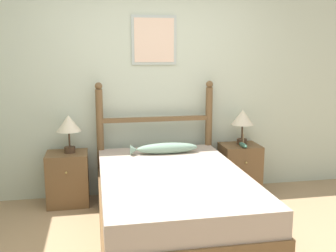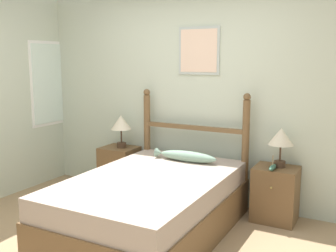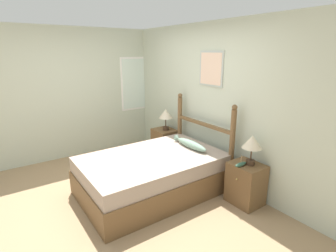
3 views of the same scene
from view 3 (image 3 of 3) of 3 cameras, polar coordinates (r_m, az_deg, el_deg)
ground_plane at (r=4.03m, az=-11.02°, el=-15.61°), size 16.00×16.00×0.00m
wall_back at (r=4.48m, az=8.70°, el=5.35°), size 6.40×0.08×2.55m
wall_left at (r=5.54m, az=-20.66°, el=6.51°), size 0.08×6.40×2.55m
bed at (r=4.05m, az=-3.42°, el=-10.43°), size 1.36×2.10×0.59m
headboard at (r=4.46m, az=7.59°, el=-2.04°), size 1.36×0.08×1.36m
nightstand_left at (r=5.29m, az=-0.74°, el=-3.84°), size 0.45×0.41×0.59m
nightstand_right at (r=3.93m, az=16.56°, el=-11.94°), size 0.45×0.41×0.59m
table_lamp_left at (r=5.09m, az=-0.50°, el=2.48°), size 0.27×0.27×0.42m
table_lamp_right at (r=3.69m, az=17.84°, el=-3.59°), size 0.27×0.27×0.42m
model_boat at (r=3.71m, az=15.58°, el=-8.01°), size 0.06×0.21×0.16m
fish_pillow at (r=4.24m, az=4.88°, el=-3.94°), size 0.75×0.14×0.12m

